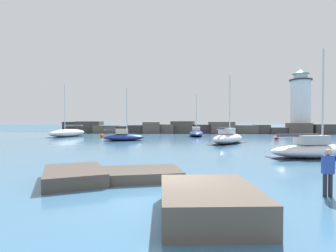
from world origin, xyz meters
name	(u,v)px	position (x,y,z in m)	size (l,w,h in m)	color
ground_plane	(171,200)	(0.00, 0.00, 0.00)	(600.00, 600.00, 0.00)	#3D6B8E
open_sea_beyond	(189,127)	(0.00, 107.30, 0.00)	(400.00, 116.00, 0.01)	#2D5B7F
breakwater_jetty	(186,128)	(-0.31, 47.37, 1.05)	(57.08, 7.09, 2.56)	#383330
lighthouse	(300,106)	(23.36, 47.83, 5.73)	(5.21, 5.21, 13.27)	gray
foreground_rocks	(138,183)	(-1.30, 0.93, 0.32)	(8.97, 7.87, 0.82)	brown
sailboat_moored_0	(196,133)	(1.65, 36.85, 0.56)	(2.54, 7.94, 7.08)	navy
sailboat_moored_1	(68,133)	(-19.64, 33.04, 0.66)	(4.49, 7.94, 8.64)	white
sailboat_moored_2	(228,138)	(5.01, 22.26, 0.67)	(5.40, 7.09, 8.04)	white
sailboat_moored_3	(315,150)	(9.55, 10.85, 0.59)	(7.12, 3.63, 7.80)	white
sailboat_moored_4	(124,137)	(-8.24, 25.52, 0.56)	(5.77, 3.70, 6.99)	navy
mooring_buoy_orange_near	(276,137)	(12.75, 29.39, 0.36)	(0.72, 0.72, 0.92)	red
mooring_buoy_far_side	(102,136)	(-13.50, 32.09, 0.29)	(0.58, 0.58, 0.78)	#EA5914
person_on_rocks	(328,170)	(5.44, 0.88, 0.94)	(0.36, 0.22, 1.68)	#282833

